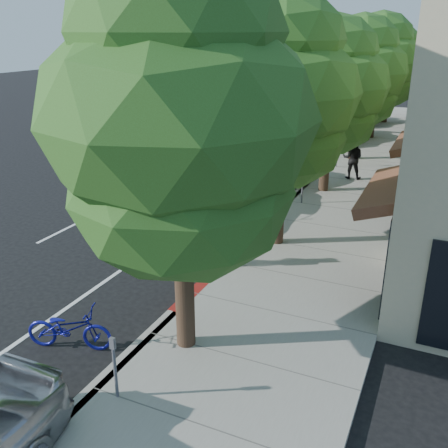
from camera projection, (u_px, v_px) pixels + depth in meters
The scene contains 17 objects.
ground at pixel (193, 298), 12.82m from camera, with size 120.00×120.00×0.00m, color black.
sidewalk at pixel (347, 211), 18.69m from camera, with size 4.60×56.00×0.15m, color gray.
curb at pixel (288, 203), 19.58m from camera, with size 0.30×56.00×0.15m, color #9E998E.
curb_red_segment at pixel (210, 278), 13.64m from camera, with size 0.32×4.00×0.15m, color maroon.
street_tree_0 at pixel (179, 124), 9.01m from camera, with size 5.10×5.10×7.93m.
street_tree_1 at pixel (283, 96), 14.16m from camera, with size 4.47×4.47×7.51m.
street_tree_2 at pixel (331, 88), 19.38m from camera, with size 4.56×4.56×7.06m.
street_tree_3 at pixel (359, 74), 24.43m from camera, with size 4.71×4.71×7.22m.
street_tree_4 at pixel (378, 64), 29.47m from camera, with size 4.98×4.98×7.48m.
street_tree_5 at pixel (390, 66), 34.73m from camera, with size 5.22×5.22×6.91m.
cyclist at pixel (214, 243), 14.05m from camera, with size 0.59×0.39×1.63m, color silver.
bicycle at pixel (69, 328), 10.64m from camera, with size 0.65×1.86×0.98m, color navy.
silver_suv at pixel (209, 195), 18.03m from camera, with size 2.79×6.05×1.68m, color #B9B9BE.
dark_sedan at pixel (274, 171), 21.61m from camera, with size 1.45×4.16×1.37m, color black.
white_pickup at pixel (344, 130), 30.15m from camera, with size 2.09×5.13×1.49m, color silver.
dark_suv_far at pixel (363, 114), 35.58m from camera, with size 1.84×4.58×1.56m, color black.
pedestrian at pixel (353, 158), 22.20m from camera, with size 0.90×0.70×1.84m, color black.
Camera 1 is at (5.39, -9.90, 6.45)m, focal length 40.00 mm.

